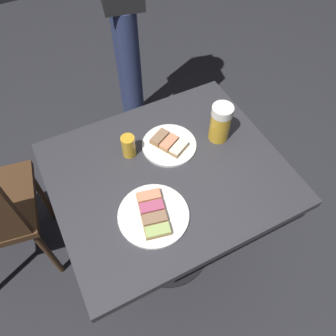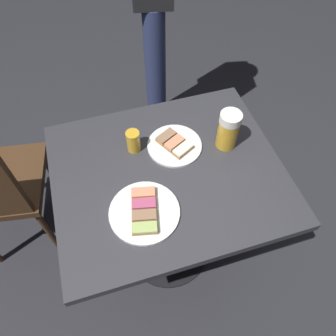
{
  "view_description": "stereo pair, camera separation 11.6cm",
  "coord_description": "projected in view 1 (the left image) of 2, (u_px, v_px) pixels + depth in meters",
  "views": [
    {
      "loc": [
        0.6,
        -0.31,
        1.68
      ],
      "look_at": [
        0.0,
        0.0,
        0.73
      ],
      "focal_mm": 34.81,
      "sensor_mm": 36.0,
      "label": 1
    },
    {
      "loc": [
        0.65,
        -0.2,
        1.68
      ],
      "look_at": [
        0.0,
        0.0,
        0.73
      ],
      "focal_mm": 34.81,
      "sensor_mm": 36.0,
      "label": 2
    }
  ],
  "objects": [
    {
      "name": "beer_glass_small",
      "position": [
        129.0,
        146.0,
        1.19
      ],
      "size": [
        0.05,
        0.05,
        0.09
      ],
      "primitive_type": "cylinder",
      "color": "gold",
      "rests_on": "cafe_table"
    },
    {
      "name": "beer_mug",
      "position": [
        220.0,
        122.0,
        1.22
      ],
      "size": [
        0.12,
        0.09,
        0.16
      ],
      "color": "gold",
      "rests_on": "cafe_table"
    },
    {
      "name": "ground_plane",
      "position": [
        168.0,
        246.0,
        1.76
      ],
      "size": [
        6.0,
        6.0,
        0.0
      ],
      "primitive_type": "plane",
      "color": "#28282D"
    },
    {
      "name": "cafe_table",
      "position": [
        168.0,
        193.0,
        1.3
      ],
      "size": [
        0.7,
        0.83,
        0.71
      ],
      "color": "black",
      "rests_on": "ground_plane"
    },
    {
      "name": "plate_near",
      "position": [
        153.0,
        214.0,
        1.07
      ],
      "size": [
        0.24,
        0.24,
        0.03
      ],
      "color": "white",
      "rests_on": "cafe_table"
    },
    {
      "name": "plate_far",
      "position": [
        169.0,
        144.0,
        1.24
      ],
      "size": [
        0.21,
        0.21,
        0.03
      ],
      "color": "white",
      "rests_on": "cafe_table"
    }
  ]
}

